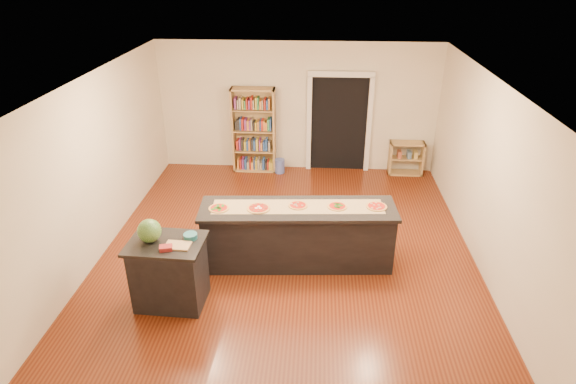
# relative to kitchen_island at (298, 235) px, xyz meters

# --- Properties ---
(room) EXTENTS (6.00, 7.00, 2.80)m
(room) POSITION_rel_kitchen_island_xyz_m (-0.18, 0.27, 0.91)
(room) COLOR beige
(room) RESTS_ON ground
(doorway) EXTENTS (1.40, 0.09, 2.21)m
(doorway) POSITION_rel_kitchen_island_xyz_m (0.72, 3.73, 0.71)
(doorway) COLOR black
(doorway) RESTS_ON room
(kitchen_island) EXTENTS (2.96, 0.80, 0.98)m
(kitchen_island) POSITION_rel_kitchen_island_xyz_m (0.00, 0.00, 0.00)
(kitchen_island) COLOR black
(kitchen_island) RESTS_ON ground
(side_counter) EXTENTS (1.00, 0.73, 0.98)m
(side_counter) POSITION_rel_kitchen_island_xyz_m (-1.70, -1.08, 0.01)
(side_counter) COLOR black
(side_counter) RESTS_ON ground
(bookshelf) EXTENTS (0.93, 0.33, 1.87)m
(bookshelf) POSITION_rel_kitchen_island_xyz_m (-1.13, 3.55, 0.44)
(bookshelf) COLOR tan
(bookshelf) RESTS_ON ground
(low_shelf) EXTENTS (0.74, 0.32, 0.74)m
(low_shelf) POSITION_rel_kitchen_island_xyz_m (2.22, 3.56, -0.12)
(low_shelf) COLOR tan
(low_shelf) RESTS_ON ground
(waste_bin) EXTENTS (0.22, 0.22, 0.32)m
(waste_bin) POSITION_rel_kitchen_island_xyz_m (-0.56, 3.43, -0.33)
(waste_bin) COLOR #4A5AA5
(waste_bin) RESTS_ON ground
(kraft_paper) EXTENTS (2.59, 0.64, 0.00)m
(kraft_paper) POSITION_rel_kitchen_island_xyz_m (-0.00, 0.03, 0.49)
(kraft_paper) COLOR tan
(kraft_paper) RESTS_ON kitchen_island
(watermelon) EXTENTS (0.31, 0.31, 0.31)m
(watermelon) POSITION_rel_kitchen_island_xyz_m (-1.90, -1.07, 0.65)
(watermelon) COLOR #144214
(watermelon) RESTS_ON side_counter
(cutting_board) EXTENTS (0.34, 0.24, 0.02)m
(cutting_board) POSITION_rel_kitchen_island_xyz_m (-1.51, -1.17, 0.50)
(cutting_board) COLOR tan
(cutting_board) RESTS_ON side_counter
(package_red) EXTENTS (0.18, 0.15, 0.06)m
(package_red) POSITION_rel_kitchen_island_xyz_m (-1.64, -1.27, 0.52)
(package_red) COLOR maroon
(package_red) RESTS_ON side_counter
(package_teal) EXTENTS (0.18, 0.18, 0.07)m
(package_teal) POSITION_rel_kitchen_island_xyz_m (-1.39, -0.97, 0.53)
(package_teal) COLOR #195966
(package_teal) RESTS_ON side_counter
(pizza_a) EXTENTS (0.32, 0.32, 0.02)m
(pizza_a) POSITION_rel_kitchen_island_xyz_m (-1.18, -0.12, 0.50)
(pizza_a) COLOR tan
(pizza_a) RESTS_ON kitchen_island
(pizza_b) EXTENTS (0.33, 0.33, 0.02)m
(pizza_b) POSITION_rel_kitchen_island_xyz_m (-0.59, -0.08, 0.50)
(pizza_b) COLOR tan
(pizza_b) RESTS_ON kitchen_island
(pizza_c) EXTENTS (0.30, 0.30, 0.02)m
(pizza_c) POSITION_rel_kitchen_island_xyz_m (-0.00, 0.05, 0.50)
(pizza_c) COLOR tan
(pizza_c) RESTS_ON kitchen_island
(pizza_d) EXTENTS (0.29, 0.29, 0.02)m
(pizza_d) POSITION_rel_kitchen_island_xyz_m (0.59, 0.05, 0.50)
(pizza_d) COLOR tan
(pizza_d) RESTS_ON kitchen_island
(pizza_e) EXTENTS (0.31, 0.31, 0.02)m
(pizza_e) POSITION_rel_kitchen_island_xyz_m (1.18, 0.09, 0.50)
(pizza_e) COLOR tan
(pizza_e) RESTS_ON kitchen_island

